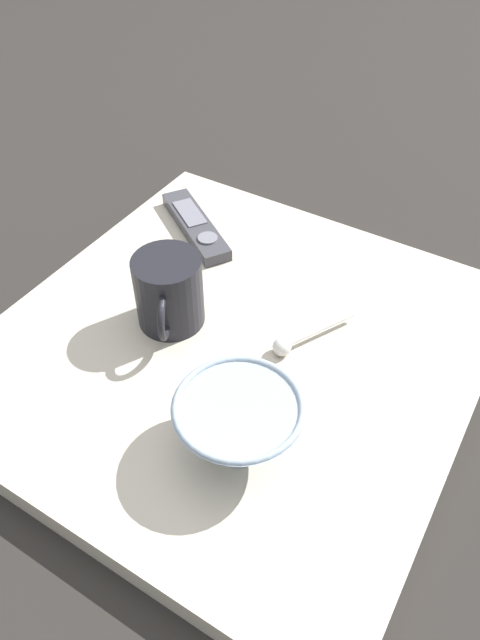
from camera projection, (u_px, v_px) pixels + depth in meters
ground_plane at (236, 358)px, 0.80m from camera, size 6.00×6.00×0.00m
table at (236, 349)px, 0.79m from camera, size 0.62×0.60×0.04m
cereal_bowl at (239, 423)px, 0.63m from camera, size 0.14×0.14×0.07m
coffee_mug at (169, 292)px, 0.77m from camera, size 0.12×0.09×0.10m
teaspoon at (290, 343)px, 0.76m from camera, size 0.12×0.07×0.02m
tv_remote_near at (195, 226)px, 0.94m from camera, size 0.14×0.18×0.02m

